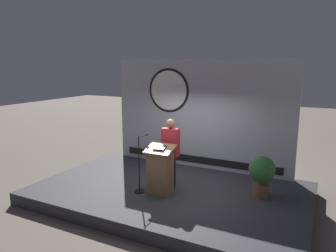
{
  "coord_description": "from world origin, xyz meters",
  "views": [
    {
      "loc": [
        3.25,
        -6.51,
        3.25
      ],
      "look_at": [
        -0.06,
        -0.01,
        1.83
      ],
      "focal_mm": 33.86,
      "sensor_mm": 36.0,
      "label": 1
    }
  ],
  "objects": [
    {
      "name": "stage_platform",
      "position": [
        0.0,
        0.0,
        0.15
      ],
      "size": [
        6.4,
        4.0,
        0.3
      ],
      "primitive_type": "cube",
      "color": "#333338",
      "rests_on": "ground"
    },
    {
      "name": "podium",
      "position": [
        -0.06,
        -0.41,
        0.86
      ],
      "size": [
        0.64,
        0.49,
        1.15
      ],
      "color": "olive",
      "rests_on": "stage_platform"
    },
    {
      "name": "speaker_person",
      "position": [
        -0.03,
        0.07,
        1.16
      ],
      "size": [
        0.4,
        0.26,
        1.68
      ],
      "color": "black",
      "rests_on": "stage_platform"
    },
    {
      "name": "potted_plant",
      "position": [
        2.06,
        0.46,
        0.87
      ],
      "size": [
        0.59,
        0.59,
        0.94
      ],
      "color": "brown",
      "rests_on": "stage_platform"
    },
    {
      "name": "banner_display",
      "position": [
        -0.03,
        1.85,
        1.85
      ],
      "size": [
        5.29,
        0.12,
        3.09
      ],
      "color": "#B2B7C1",
      "rests_on": "stage_platform"
    },
    {
      "name": "microphone_stand",
      "position": [
        -0.53,
        -0.5,
        0.77
      ],
      "size": [
        0.24,
        0.51,
        1.37
      ],
      "color": "black",
      "rests_on": "stage_platform"
    },
    {
      "name": "ground_plane",
      "position": [
        0.0,
        0.0,
        0.0
      ],
      "size": [
        40.0,
        40.0,
        0.0
      ],
      "primitive_type": "plane",
      "color": "#6B6056"
    }
  ]
}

